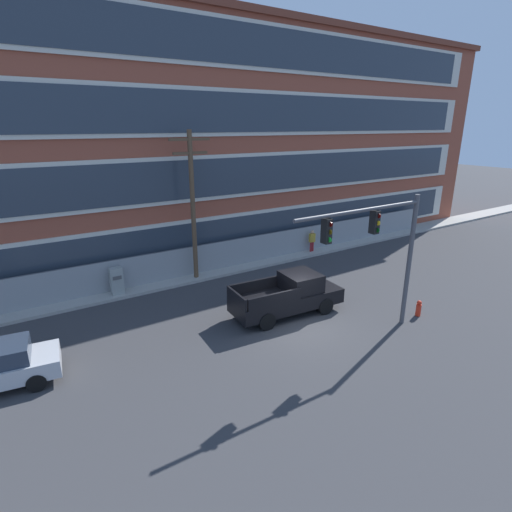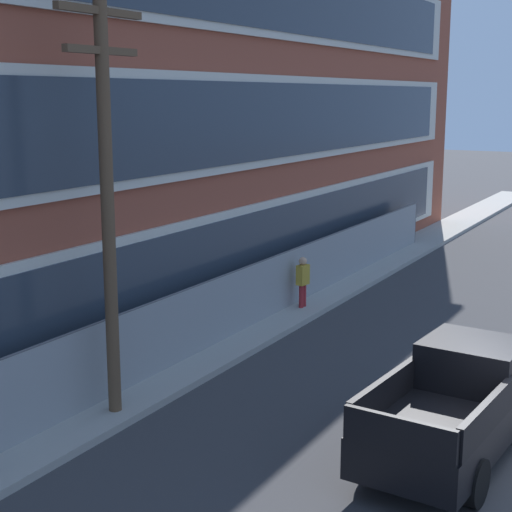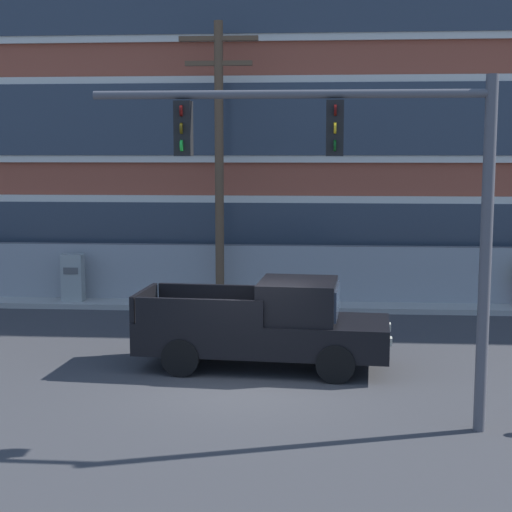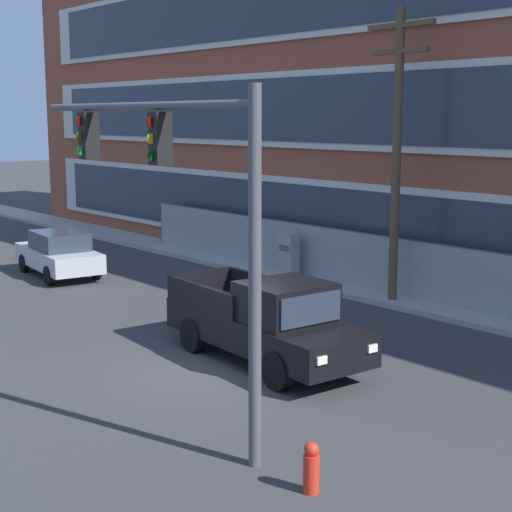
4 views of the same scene
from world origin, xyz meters
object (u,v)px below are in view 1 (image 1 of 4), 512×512
traffic_signal_mast (382,240)px  fire_hydrant (419,308)px  pedestrian_near_cabinet (312,240)px  electrical_cabinet (117,282)px  utility_pole_near_corner (193,201)px  pickup_truck_black (289,296)px

traffic_signal_mast → fire_hydrant: size_ratio=8.44×
pedestrian_near_cabinet → fire_hydrant: size_ratio=2.17×
traffic_signal_mast → fire_hydrant: traffic_signal_mast is taller
traffic_signal_mast → electrical_cabinet: size_ratio=4.12×
traffic_signal_mast → utility_pole_near_corner: (-3.66, 10.05, 0.39)m
utility_pole_near_corner → fire_hydrant: utility_pole_near_corner is taller
electrical_cabinet → pedestrian_near_cabinet: 13.45m
electrical_cabinet → pedestrian_near_cabinet: pedestrian_near_cabinet is taller
traffic_signal_mast → electrical_cabinet: 13.42m
traffic_signal_mast → pickup_truck_black: bearing=117.0°
utility_pole_near_corner → traffic_signal_mast: bearing=-70.0°
fire_hydrant → pickup_truck_black: bearing=144.7°
pickup_truck_black → utility_pole_near_corner: bearing=105.9°
electrical_cabinet → fire_hydrant: 15.17m
utility_pole_near_corner → electrical_cabinet: utility_pole_near_corner is taller
pickup_truck_black → fire_hydrant: 6.17m
pedestrian_near_cabinet → utility_pole_near_corner: bearing=-179.1°
electrical_cabinet → pickup_truck_black: bearing=-45.7°
traffic_signal_mast → pickup_truck_black: traffic_signal_mast is taller
utility_pole_near_corner → electrical_cabinet: (-4.51, 0.02, -3.84)m
pedestrian_near_cabinet → fire_hydrant: pedestrian_near_cabinet is taller
pedestrian_near_cabinet → fire_hydrant: bearing=-101.6°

